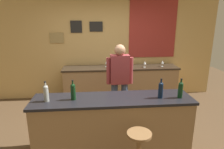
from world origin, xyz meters
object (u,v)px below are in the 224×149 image
wine_glass_a (106,63)px  wine_glass_c (145,63)px  bar_stool (139,148)px  wine_bottle_d (181,89)px  wine_bottle_a (46,93)px  wine_glass_d (162,62)px  bartender (120,79)px  wine_bottle_c (161,89)px  wine_bottle_b (73,91)px  wine_glass_b (129,62)px  coffee_mug (113,65)px

wine_glass_a → wine_glass_c: size_ratio=1.00×
bar_stool → wine_bottle_d: wine_bottle_d is taller
wine_bottle_a → wine_glass_d: wine_bottle_a is taller
wine_bottle_a → wine_glass_a: size_ratio=1.97×
bartender → wine_bottle_c: bearing=-61.9°
bartender → wine_bottle_b: bartender is taller
bar_stool → wine_bottle_c: size_ratio=2.22×
wine_glass_b → wine_glass_c: bearing=-20.5°
wine_bottle_c → bartender: bearing=118.1°
wine_bottle_b → wine_glass_d: 2.88m
wine_bottle_c → wine_glass_b: bearing=92.6°
wine_glass_b → wine_glass_c: size_ratio=1.00×
wine_bottle_c → wine_glass_c: (0.28, 2.03, -0.05)m
wine_bottle_c → wine_glass_a: bearing=107.6°
bartender → wine_glass_b: 1.30m
wine_bottle_d → wine_bottle_a: bearing=178.8°
wine_bottle_c → coffee_mug: 2.17m
wine_bottle_a → wine_bottle_b: size_ratio=1.00×
wine_bottle_a → wine_glass_d: bearing=40.1°
bartender → wine_glass_c: bartender is taller
bar_stool → wine_bottle_a: bearing=155.8°
bar_stool → wine_bottle_d: 1.08m
wine_bottle_d → bar_stool: bearing=-144.6°
bar_stool → wine_glass_d: 2.92m
wine_bottle_c → wine_glass_c: size_ratio=1.97×
wine_bottle_c → wine_glass_d: bearing=70.2°
wine_bottle_d → wine_glass_c: 2.06m
wine_glass_b → wine_glass_d: 0.85m
bartender → wine_glass_c: 1.35m
bartender → coffee_mug: (-0.02, 1.16, 0.01)m
wine_glass_a → wine_glass_c: bearing=-7.3°
wine_glass_d → coffee_mug: 1.27m
bartender → wine_glass_b: bearing=71.8°
wine_bottle_b → wine_bottle_c: size_ratio=1.00×
wine_bottle_d → wine_glass_a: bearing=114.3°
wine_glass_d → wine_glass_a: bearing=176.5°
bar_stool → wine_bottle_c: bearing=51.4°
bartender → wine_bottle_c: 1.07m
bar_stool → wine_glass_a: 2.77m
bar_stool → wine_glass_d: wine_glass_d is taller
wine_bottle_b → wine_glass_b: bearing=60.3°
wine_glass_d → wine_glass_b: bearing=172.9°
wine_bottle_b → wine_glass_d: bearing=44.5°
wine_bottle_b → wine_bottle_c: same height
wine_bottle_b → wine_glass_a: wine_bottle_b is taller
wine_bottle_b → coffee_mug: (0.78, 2.05, -0.11)m
wine_bottle_b → wine_bottle_c: 1.31m
wine_bottle_b → wine_glass_d: wine_bottle_b is taller
bartender → wine_glass_b: bartender is taller
wine_bottle_b → wine_bottle_d: bearing=-2.5°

